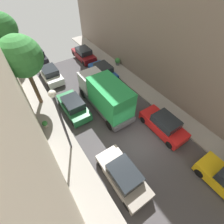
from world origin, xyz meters
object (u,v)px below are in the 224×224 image
at_px(parked_car_left_4, 37,56).
at_px(potted_plant_0, 45,124).
at_px(parked_car_left_1, 123,175).
at_px(parked_car_left_2, 74,106).
at_px(potted_plant_1, 118,61).
at_px(parked_car_right_3, 103,71).
at_px(parked_car_right_2, 164,125).
at_px(delivery_truck, 105,95).
at_px(parked_car_right_4, 84,54).
at_px(lamp_post, 60,115).
at_px(street_tree_0, 21,57).
at_px(street_tree_2, 2,28).
at_px(parked_car_left_3, 51,74).

relative_size(parked_car_left_4, potted_plant_0, 6.11).
xyz_separation_m(parked_car_left_1, parked_car_left_2, (0.00, 7.80, 0.00)).
bearing_deg(potted_plant_0, potted_plant_1, 23.78).
xyz_separation_m(parked_car_right_3, potted_plant_1, (2.83, 1.00, -0.04)).
xyz_separation_m(parked_car_left_4, parked_car_right_3, (5.40, -8.16, 0.00)).
relative_size(parked_car_right_2, delivery_truck, 0.64).
bearing_deg(parked_car_right_4, parked_car_left_1, -108.32).
distance_m(parked_car_right_4, lamp_post, 14.41).
xyz_separation_m(parked_car_left_4, lamp_post, (-1.90, -15.14, 3.17)).
xyz_separation_m(street_tree_0, street_tree_2, (-0.19, 8.63, -0.29)).
bearing_deg(lamp_post, street_tree_0, 93.48).
xyz_separation_m(parked_car_left_3, lamp_post, (-1.90, -9.86, 3.17)).
xyz_separation_m(street_tree_2, lamp_post, (0.59, -15.14, -0.83)).
xyz_separation_m(delivery_truck, lamp_post, (-4.60, -2.11, 2.10)).
bearing_deg(street_tree_2, parked_car_left_2, -77.92).
bearing_deg(street_tree_0, street_tree_2, 91.28).
height_order(parked_car_left_3, delivery_truck, delivery_truck).
bearing_deg(street_tree_0, parked_car_left_3, 55.60).
bearing_deg(parked_car_right_3, parked_car_right_4, 90.00).
distance_m(parked_car_left_1, parked_car_left_2, 7.80).
relative_size(parked_car_left_2, street_tree_2, 0.68).
xyz_separation_m(parked_car_right_2, parked_car_right_4, (0.00, 14.78, 0.00)).
bearing_deg(parked_car_left_2, street_tree_2, 102.08).
bearing_deg(parked_car_left_4, potted_plant_1, -41.07).
height_order(delivery_truck, street_tree_2, street_tree_2).
bearing_deg(parked_car_right_2, potted_plant_0, 144.91).
height_order(parked_car_right_2, parked_car_right_3, same).
height_order(parked_car_left_2, parked_car_right_3, same).
height_order(street_tree_2, potted_plant_1, street_tree_2).
bearing_deg(street_tree_0, parked_car_left_1, -78.00).
distance_m(potted_plant_0, potted_plant_1, 12.16).
relative_size(parked_car_left_4, potted_plant_1, 4.40).
xyz_separation_m(parked_car_right_2, street_tree_0, (-7.70, 9.27, 4.29)).
bearing_deg(parked_car_right_3, lamp_post, -136.30).
relative_size(parked_car_left_3, street_tree_2, 0.68).
height_order(parked_car_left_2, parked_car_right_4, same).
relative_size(parked_car_left_3, parked_car_right_3, 1.00).
height_order(parked_car_left_2, delivery_truck, delivery_truck).
bearing_deg(parked_car_right_2, parked_car_left_1, -164.15).
bearing_deg(parked_car_left_4, lamp_post, -97.15).
height_order(potted_plant_1, lamp_post, lamp_post).
height_order(street_tree_2, potted_plant_0, street_tree_2).
bearing_deg(parked_car_right_4, potted_plant_1, -55.03).
bearing_deg(parked_car_left_1, lamp_post, 113.86).
xyz_separation_m(potted_plant_1, lamp_post, (-10.13, -7.97, 3.21)).
height_order(street_tree_0, lamp_post, street_tree_0).
bearing_deg(parked_car_left_2, street_tree_0, 127.37).
bearing_deg(street_tree_0, parked_car_right_4, 35.57).
xyz_separation_m(parked_car_right_3, parked_car_right_4, (0.00, 5.04, 0.00)).
bearing_deg(street_tree_2, parked_car_left_3, -64.74).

